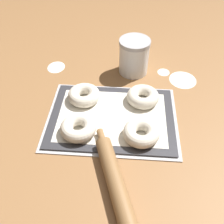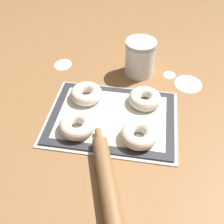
# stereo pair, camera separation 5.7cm
# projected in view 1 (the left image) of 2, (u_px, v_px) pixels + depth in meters

# --- Properties ---
(ground_plane) EXTENTS (2.80, 2.80, 0.00)m
(ground_plane) POSITION_uv_depth(u_px,v_px,m) (110.00, 117.00, 0.97)
(ground_plane) COLOR olive
(baking_tray) EXTENTS (0.47, 0.35, 0.01)m
(baking_tray) POSITION_uv_depth(u_px,v_px,m) (112.00, 118.00, 0.96)
(baking_tray) COLOR silver
(baking_tray) RESTS_ON ground_plane
(baking_mat) EXTENTS (0.45, 0.33, 0.00)m
(baking_mat) POSITION_uv_depth(u_px,v_px,m) (112.00, 117.00, 0.96)
(baking_mat) COLOR #333338
(baking_mat) RESTS_ON baking_tray
(bagel_front_left) EXTENTS (0.12, 0.12, 0.04)m
(bagel_front_left) POSITION_uv_depth(u_px,v_px,m) (78.00, 128.00, 0.89)
(bagel_front_left) COLOR silver
(bagel_front_left) RESTS_ON baking_mat
(bagel_front_right) EXTENTS (0.12, 0.12, 0.04)m
(bagel_front_right) POSITION_uv_depth(u_px,v_px,m) (141.00, 133.00, 0.87)
(bagel_front_right) COLOR silver
(bagel_front_right) RESTS_ON baking_mat
(bagel_back_left) EXTENTS (0.12, 0.12, 0.04)m
(bagel_back_left) POSITION_uv_depth(u_px,v_px,m) (84.00, 95.00, 1.01)
(bagel_back_left) COLOR silver
(bagel_back_left) RESTS_ON baking_mat
(bagel_back_right) EXTENTS (0.12, 0.12, 0.04)m
(bagel_back_right) POSITION_uv_depth(u_px,v_px,m) (143.00, 97.00, 1.00)
(bagel_back_right) COLOR silver
(bagel_back_right) RESTS_ON baking_mat
(flour_canister) EXTENTS (0.13, 0.13, 0.15)m
(flour_canister) POSITION_uv_depth(u_px,v_px,m) (134.00, 56.00, 1.11)
(flour_canister) COLOR white
(flour_canister) RESTS_ON ground_plane
(rolling_pin) EXTENTS (0.16, 0.40, 0.05)m
(rolling_pin) POSITION_uv_depth(u_px,v_px,m) (116.00, 184.00, 0.75)
(rolling_pin) COLOR olive
(rolling_pin) RESTS_ON ground_plane
(flour_patch_near) EXTENTS (0.11, 0.12, 0.00)m
(flour_patch_near) POSITION_uv_depth(u_px,v_px,m) (183.00, 80.00, 1.12)
(flour_patch_near) COLOR white
(flour_patch_near) RESTS_ON ground_plane
(flour_patch_far) EXTENTS (0.08, 0.09, 0.00)m
(flour_patch_far) POSITION_uv_depth(u_px,v_px,m) (56.00, 67.00, 1.19)
(flour_patch_far) COLOR white
(flour_patch_far) RESTS_ON ground_plane
(flour_patch_side) EXTENTS (0.05, 0.06, 0.00)m
(flour_patch_side) POSITION_uv_depth(u_px,v_px,m) (163.00, 72.00, 1.16)
(flour_patch_side) COLOR white
(flour_patch_side) RESTS_ON ground_plane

